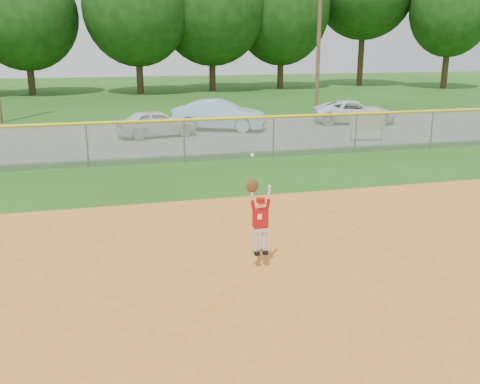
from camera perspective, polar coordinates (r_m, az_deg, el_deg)
name	(u,v)px	position (r m, az deg, el deg)	size (l,w,h in m)	color
ground	(269,275)	(10.01, 3.09, -8.80)	(120.00, 120.00, 0.00)	#1C4E11
clay_infield	(337,365)	(7.55, 10.32, -17.72)	(24.00, 16.00, 0.04)	#BF6722
parking_strip	(165,134)	(25.17, -8.03, 6.12)	(44.00, 10.00, 0.03)	slate
car_white_a	(156,123)	(24.43, -8.92, 7.26)	(1.42, 3.54, 1.21)	silver
car_blue	(219,115)	(25.97, -2.25, 8.20)	(1.53, 4.40, 1.45)	#8EBAD4
car_white_b	(354,112)	(28.84, 12.10, 8.35)	(1.95, 4.24, 1.18)	white
sponsor_sign	(367,121)	(23.42, 13.42, 7.34)	(1.54, 0.19, 1.37)	gray
outfield_fence	(184,137)	(19.16, -5.98, 5.82)	(40.06, 0.10, 1.55)	gray
power_lines	(167,32)	(30.91, -7.83, 16.57)	(19.40, 0.24, 9.00)	#4C3823
ballplayer	(259,217)	(9.89, 2.05, -2.65)	(0.48, 0.21, 1.93)	silver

